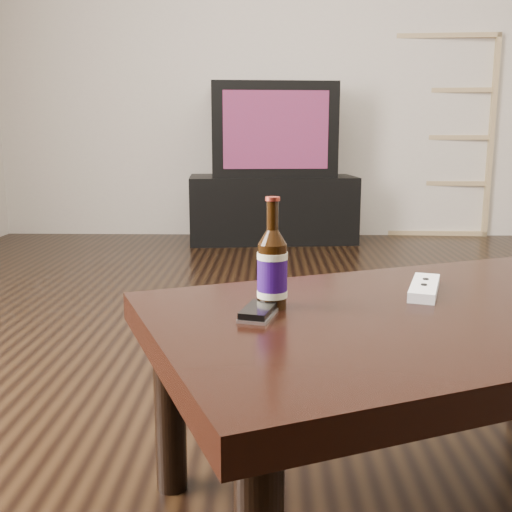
{
  "coord_description": "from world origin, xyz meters",
  "views": [
    {
      "loc": [
        -0.52,
        -1.43,
        0.72
      ],
      "look_at": [
        -0.55,
        -0.36,
        0.51
      ],
      "focal_mm": 42.0,
      "sensor_mm": 36.0,
      "label": 1
    }
  ],
  "objects_px": {
    "tv_stand": "(272,208)",
    "bookshelf": "(432,133)",
    "phone": "(258,312)",
    "remote": "(424,288)",
    "coffee_table": "(444,334)",
    "beer_bottle": "(272,269)",
    "tv": "(272,130)"
  },
  "relations": [
    {
      "from": "tv_stand",
      "to": "bookshelf",
      "type": "height_order",
      "value": "bookshelf"
    },
    {
      "from": "phone",
      "to": "remote",
      "type": "height_order",
      "value": "remote"
    },
    {
      "from": "coffee_table",
      "to": "phone",
      "type": "distance_m",
      "value": 0.36
    },
    {
      "from": "tv_stand",
      "to": "phone",
      "type": "relative_size",
      "value": 10.36
    },
    {
      "from": "tv_stand",
      "to": "beer_bottle",
      "type": "distance_m",
      "value": 3.14
    },
    {
      "from": "beer_bottle",
      "to": "remote",
      "type": "distance_m",
      "value": 0.34
    },
    {
      "from": "tv",
      "to": "phone",
      "type": "height_order",
      "value": "tv"
    },
    {
      "from": "tv",
      "to": "phone",
      "type": "bearing_deg",
      "value": -96.09
    },
    {
      "from": "beer_bottle",
      "to": "phone",
      "type": "height_order",
      "value": "beer_bottle"
    },
    {
      "from": "tv",
      "to": "phone",
      "type": "xyz_separation_m",
      "value": [
        -0.03,
        -3.18,
        -0.34
      ]
    },
    {
      "from": "tv",
      "to": "coffee_table",
      "type": "distance_m",
      "value": 3.15
    },
    {
      "from": "bookshelf",
      "to": "phone",
      "type": "relative_size",
      "value": 13.08
    },
    {
      "from": "coffee_table",
      "to": "beer_bottle",
      "type": "xyz_separation_m",
      "value": [
        -0.33,
        -0.01,
        0.13
      ]
    },
    {
      "from": "bookshelf",
      "to": "beer_bottle",
      "type": "bearing_deg",
      "value": -105.3
    },
    {
      "from": "phone",
      "to": "tv_stand",
      "type": "bearing_deg",
      "value": 104.1
    },
    {
      "from": "remote",
      "to": "beer_bottle",
      "type": "bearing_deg",
      "value": -141.86
    },
    {
      "from": "tv",
      "to": "coffee_table",
      "type": "height_order",
      "value": "tv"
    },
    {
      "from": "tv",
      "to": "remote",
      "type": "xyz_separation_m",
      "value": [
        0.31,
        -3.01,
        -0.34
      ]
    },
    {
      "from": "tv",
      "to": "phone",
      "type": "relative_size",
      "value": 7.99
    },
    {
      "from": "tv_stand",
      "to": "beer_bottle",
      "type": "bearing_deg",
      "value": -95.65
    },
    {
      "from": "bookshelf",
      "to": "remote",
      "type": "xyz_separation_m",
      "value": [
        -0.9,
        -3.43,
        -0.32
      ]
    },
    {
      "from": "tv_stand",
      "to": "remote",
      "type": "height_order",
      "value": "tv_stand"
    },
    {
      "from": "tv",
      "to": "beer_bottle",
      "type": "xyz_separation_m",
      "value": [
        -0.0,
        -3.12,
        -0.28
      ]
    },
    {
      "from": "beer_bottle",
      "to": "remote",
      "type": "bearing_deg",
      "value": 20.13
    },
    {
      "from": "tv_stand",
      "to": "bookshelf",
      "type": "bearing_deg",
      "value": 13.48
    },
    {
      "from": "tv",
      "to": "remote",
      "type": "relative_size",
      "value": 4.59
    },
    {
      "from": "coffee_table",
      "to": "beer_bottle",
      "type": "bearing_deg",
      "value": -177.41
    },
    {
      "from": "tv",
      "to": "beer_bottle",
      "type": "height_order",
      "value": "tv"
    },
    {
      "from": "beer_bottle",
      "to": "remote",
      "type": "height_order",
      "value": "beer_bottle"
    },
    {
      "from": "beer_bottle",
      "to": "coffee_table",
      "type": "bearing_deg",
      "value": 2.59
    },
    {
      "from": "beer_bottle",
      "to": "phone",
      "type": "xyz_separation_m",
      "value": [
        -0.02,
        -0.06,
        -0.06
      ]
    },
    {
      "from": "coffee_table",
      "to": "phone",
      "type": "xyz_separation_m",
      "value": [
        -0.35,
        -0.07,
        0.06
      ]
    }
  ]
}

